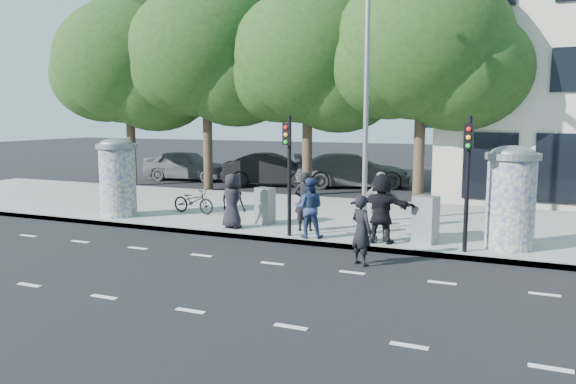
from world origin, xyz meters
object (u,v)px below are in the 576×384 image
at_px(traffic_pole_near, 289,163).
at_px(ped_c, 309,208).
at_px(traffic_pole_far, 468,170).
at_px(street_lamp, 366,75).
at_px(ped_e, 381,207).
at_px(ped_b, 305,201).
at_px(ped_a, 232,201).
at_px(cabinet_right, 425,220).
at_px(ad_column_left, 118,175).
at_px(bicycle, 194,201).
at_px(man_road, 361,230).
at_px(car_mid, 272,170).
at_px(car_right, 352,170).
at_px(cabinet_left, 265,206).
at_px(ad_column_right, 511,195).
at_px(ped_f, 381,208).
at_px(car_left, 187,165).

bearing_deg(traffic_pole_near, ped_c, 5.43).
height_order(traffic_pole_far, street_lamp, street_lamp).
bearing_deg(ped_c, ped_e, 174.58).
xyz_separation_m(traffic_pole_far, ped_b, (-4.66, 0.89, -1.20)).
height_order(ped_a, cabinet_right, ped_a).
height_order(ad_column_left, bicycle, ad_column_left).
bearing_deg(traffic_pole_far, cabinet_right, 148.74).
bearing_deg(ped_c, ped_a, -22.02).
bearing_deg(man_road, bicycle, 3.63).
xyz_separation_m(ped_a, car_mid, (-3.70, 10.90, -0.17)).
distance_m(ad_column_left, cabinet_right, 10.34).
relative_size(traffic_pole_far, ped_e, 1.78).
distance_m(traffic_pole_near, bicycle, 5.27).
relative_size(traffic_pole_near, car_right, 0.59).
bearing_deg(man_road, street_lamp, -43.40).
relative_size(man_road, cabinet_left, 1.48).
height_order(ped_b, ped_e, ped_e).
height_order(traffic_pole_near, bicycle, traffic_pole_near).
height_order(ped_c, ped_e, ped_e).
xyz_separation_m(ad_column_right, man_road, (-3.20, -2.58, -0.69)).
distance_m(street_lamp, car_right, 10.89).
xyz_separation_m(ad_column_right, car_mid, (-11.52, 10.38, -0.72)).
distance_m(ad_column_right, ped_f, 3.29).
relative_size(ad_column_right, ped_a, 1.59).
distance_m(ad_column_left, man_road, 9.53).
height_order(traffic_pole_far, cabinet_right, traffic_pole_far).
height_order(ped_a, car_left, ped_a).
xyz_separation_m(ped_f, car_left, (-13.68, 11.55, -0.27)).
distance_m(street_lamp, car_left, 15.81).
bearing_deg(ad_column_left, car_right, 68.10).
relative_size(ped_a, ped_e, 0.88).
relative_size(street_lamp, man_road, 4.72).
relative_size(ped_c, ped_e, 0.89).
relative_size(ped_a, car_left, 0.34).
xyz_separation_m(street_lamp, bicycle, (-5.93, -0.71, -4.21)).
bearing_deg(car_left, street_lamp, -130.70).
relative_size(ad_column_right, ped_b, 1.51).
bearing_deg(bicycle, ped_a, -120.02).
bearing_deg(ad_column_right, bicycle, 173.23).
bearing_deg(car_left, ped_f, -135.37).
distance_m(cabinet_right, car_left, 18.46).
bearing_deg(cabinet_left, ped_a, -108.13).
relative_size(ad_column_right, ped_c, 1.57).
distance_m(ped_c, man_road, 2.65).
relative_size(traffic_pole_far, man_road, 2.01).
distance_m(traffic_pole_near, cabinet_left, 2.51).
xyz_separation_m(ped_e, man_road, (0.04, -2.05, -0.26)).
bearing_deg(man_road, ped_b, -14.45).
xyz_separation_m(ped_e, ped_f, (0.06, -0.20, -0.01)).
height_order(street_lamp, car_mid, street_lamp).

